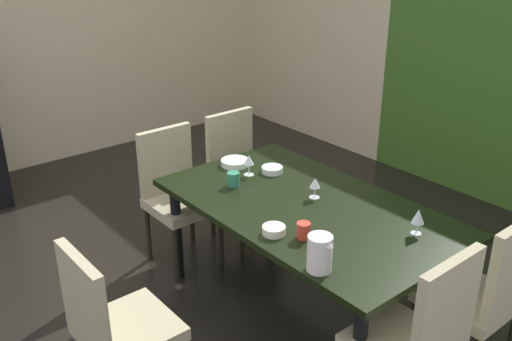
{
  "coord_description": "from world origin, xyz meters",
  "views": [
    {
      "loc": [
        2.85,
        -1.59,
        2.31
      ],
      "look_at": [
        0.27,
        0.54,
        0.85
      ],
      "focal_mm": 40.0,
      "sensor_mm": 36.0,
      "label": 1
    }
  ],
  "objects_px": {
    "wine_glass_east": "(315,184)",
    "wine_glass_left": "(249,161)",
    "dining_table": "(306,216)",
    "serving_bowl_west": "(274,230)",
    "chair_right_far": "(485,291)",
    "wine_glass_near_window": "(418,217)",
    "chair_left_far": "(239,170)",
    "chair_right_near": "(418,337)",
    "cup_corner": "(303,230)",
    "chair_left_near": "(176,190)",
    "pitcher_right": "(320,253)",
    "chair_head_near": "(112,324)",
    "serving_bowl_rear": "(272,170)",
    "serving_bowl_center": "(235,162)",
    "cup_north": "(233,179)"
  },
  "relations": [
    {
      "from": "wine_glass_east",
      "to": "wine_glass_left",
      "type": "bearing_deg",
      "value": -169.65
    },
    {
      "from": "chair_right_near",
      "to": "cup_north",
      "type": "bearing_deg",
      "value": 85.76
    },
    {
      "from": "chair_head_near",
      "to": "chair_right_near",
      "type": "xyz_separation_m",
      "value": [
        1.01,
        1.03,
        0.02
      ]
    },
    {
      "from": "wine_glass_east",
      "to": "pitcher_right",
      "type": "height_order",
      "value": "pitcher_right"
    },
    {
      "from": "wine_glass_near_window",
      "to": "serving_bowl_rear",
      "type": "height_order",
      "value": "wine_glass_near_window"
    },
    {
      "from": "serving_bowl_rear",
      "to": "chair_right_near",
      "type": "bearing_deg",
      "value": -16.25
    },
    {
      "from": "chair_right_near",
      "to": "serving_bowl_rear",
      "type": "bearing_deg",
      "value": 73.75
    },
    {
      "from": "chair_right_far",
      "to": "wine_glass_near_window",
      "type": "distance_m",
      "value": 0.5
    },
    {
      "from": "wine_glass_east",
      "to": "serving_bowl_center",
      "type": "bearing_deg",
      "value": -174.84
    },
    {
      "from": "chair_left_far",
      "to": "dining_table",
      "type": "bearing_deg",
      "value": 74.38
    },
    {
      "from": "cup_north",
      "to": "serving_bowl_west",
      "type": "bearing_deg",
      "value": -18.22
    },
    {
      "from": "chair_right_far",
      "to": "pitcher_right",
      "type": "bearing_deg",
      "value": 146.34
    },
    {
      "from": "chair_left_near",
      "to": "wine_glass_east",
      "type": "bearing_deg",
      "value": 111.61
    },
    {
      "from": "serving_bowl_rear",
      "to": "pitcher_right",
      "type": "xyz_separation_m",
      "value": [
        1.04,
        -0.61,
        0.08
      ]
    },
    {
      "from": "wine_glass_near_window",
      "to": "serving_bowl_rear",
      "type": "distance_m",
      "value": 1.14
    },
    {
      "from": "wine_glass_east",
      "to": "cup_north",
      "type": "height_order",
      "value": "wine_glass_east"
    },
    {
      "from": "chair_left_near",
      "to": "pitcher_right",
      "type": "relative_size",
      "value": 5.18
    },
    {
      "from": "chair_left_far",
      "to": "wine_glass_near_window",
      "type": "bearing_deg",
      "value": 87.52
    },
    {
      "from": "chair_right_far",
      "to": "cup_corner",
      "type": "height_order",
      "value": "chair_right_far"
    },
    {
      "from": "chair_left_near",
      "to": "cup_corner",
      "type": "distance_m",
      "value": 1.32
    },
    {
      "from": "serving_bowl_west",
      "to": "cup_corner",
      "type": "distance_m",
      "value": 0.16
    },
    {
      "from": "cup_north",
      "to": "serving_bowl_center",
      "type": "bearing_deg",
      "value": 140.51
    },
    {
      "from": "chair_left_near",
      "to": "serving_bowl_rear",
      "type": "height_order",
      "value": "chair_left_near"
    },
    {
      "from": "dining_table",
      "to": "pitcher_right",
      "type": "distance_m",
      "value": 0.72
    },
    {
      "from": "chair_left_near",
      "to": "chair_left_far",
      "type": "height_order",
      "value": "chair_left_far"
    },
    {
      "from": "dining_table",
      "to": "cup_corner",
      "type": "distance_m",
      "value": 0.41
    },
    {
      "from": "chair_head_near",
      "to": "serving_bowl_center",
      "type": "bearing_deg",
      "value": 120.19
    },
    {
      "from": "serving_bowl_center",
      "to": "cup_corner",
      "type": "bearing_deg",
      "value": -17.69
    },
    {
      "from": "cup_corner",
      "to": "serving_bowl_rear",
      "type": "bearing_deg",
      "value": 149.8
    },
    {
      "from": "chair_head_near",
      "to": "chair_left_far",
      "type": "xyz_separation_m",
      "value": [
        -1.06,
        1.6,
        0.01
      ]
    },
    {
      "from": "chair_left_near",
      "to": "chair_right_far",
      "type": "relative_size",
      "value": 0.98
    },
    {
      "from": "wine_glass_near_window",
      "to": "pitcher_right",
      "type": "height_order",
      "value": "pitcher_right"
    },
    {
      "from": "chair_right_near",
      "to": "wine_glass_east",
      "type": "relative_size",
      "value": 7.86
    },
    {
      "from": "chair_right_near",
      "to": "chair_right_far",
      "type": "relative_size",
      "value": 1.03
    },
    {
      "from": "wine_glass_left",
      "to": "cup_north",
      "type": "height_order",
      "value": "wine_glass_left"
    },
    {
      "from": "chair_right_near",
      "to": "serving_bowl_center",
      "type": "distance_m",
      "value": 1.83
    },
    {
      "from": "chair_left_near",
      "to": "serving_bowl_rear",
      "type": "xyz_separation_m",
      "value": [
        0.53,
        0.45,
        0.21
      ]
    },
    {
      "from": "serving_bowl_west",
      "to": "serving_bowl_center",
      "type": "distance_m",
      "value": 0.99
    },
    {
      "from": "dining_table",
      "to": "chair_right_near",
      "type": "distance_m",
      "value": 1.08
    },
    {
      "from": "chair_left_far",
      "to": "wine_glass_left",
      "type": "relative_size",
      "value": 6.88
    },
    {
      "from": "chair_right_far",
      "to": "serving_bowl_rear",
      "type": "relative_size",
      "value": 6.96
    },
    {
      "from": "chair_right_far",
      "to": "serving_bowl_rear",
      "type": "bearing_deg",
      "value": 94.83
    },
    {
      "from": "dining_table",
      "to": "wine_glass_east",
      "type": "bearing_deg",
      "value": 110.52
    },
    {
      "from": "chair_head_near",
      "to": "cup_corner",
      "type": "xyz_separation_m",
      "value": [
        0.24,
        1.03,
        0.25
      ]
    },
    {
      "from": "chair_left_far",
      "to": "cup_north",
      "type": "bearing_deg",
      "value": 48.98
    },
    {
      "from": "wine_glass_left",
      "to": "chair_left_near",
      "type": "bearing_deg",
      "value": -147.48
    },
    {
      "from": "wine_glass_near_window",
      "to": "pitcher_right",
      "type": "relative_size",
      "value": 0.78
    },
    {
      "from": "dining_table",
      "to": "serving_bowl_west",
      "type": "relative_size",
      "value": 14.2
    },
    {
      "from": "cup_corner",
      "to": "chair_left_far",
      "type": "bearing_deg",
      "value": 156.08
    },
    {
      "from": "chair_left_far",
      "to": "pitcher_right",
      "type": "relative_size",
      "value": 5.2
    }
  ]
}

